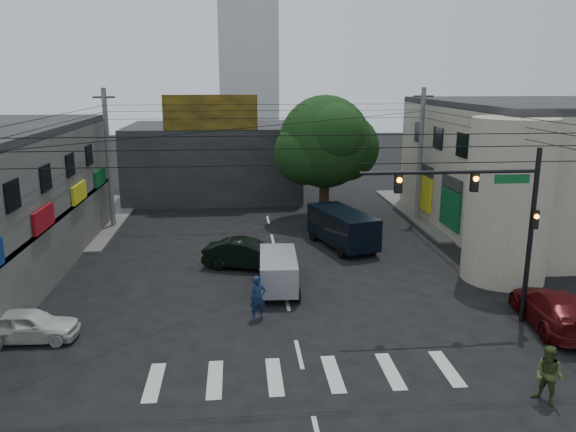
{
  "coord_description": "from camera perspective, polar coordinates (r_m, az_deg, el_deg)",
  "views": [
    {
      "loc": [
        -2.1,
        -21.54,
        9.81
      ],
      "look_at": [
        0.24,
        4.0,
        3.48
      ],
      "focal_mm": 35.0,
      "sensor_mm": 36.0,
      "label": 1
    }
  ],
  "objects": [
    {
      "name": "silver_minivan",
      "position": [
        26.49,
        -0.99,
        -5.86
      ],
      "size": [
        4.19,
        2.07,
        1.74
      ],
      "primitive_type": null,
      "rotation": [
        0.0,
        0.0,
        1.52
      ],
      "color": "#9A9CA1",
      "rests_on": "ground"
    },
    {
      "name": "ground",
      "position": [
        23.76,
        0.32,
        -10.51
      ],
      "size": [
        160.0,
        160.0,
        0.0
      ],
      "primitive_type": "plane",
      "color": "black",
      "rests_on": "ground"
    },
    {
      "name": "maroon_sedan",
      "position": [
        25.31,
        25.38,
        -8.51
      ],
      "size": [
        3.31,
        5.69,
        1.51
      ],
      "primitive_type": "imported",
      "rotation": [
        0.0,
        0.0,
        3.03
      ],
      "color": "#4B0A0C",
      "rests_on": "ground"
    },
    {
      "name": "dark_sedan",
      "position": [
        29.76,
        -4.15,
        -3.87
      ],
      "size": [
        4.03,
        5.45,
        1.52
      ],
      "primitive_type": "imported",
      "rotation": [
        0.0,
        0.0,
        1.29
      ],
      "color": "black",
      "rests_on": "ground"
    },
    {
      "name": "traffic_officer",
      "position": [
        23.49,
        -3.07,
        -8.32
      ],
      "size": [
        0.92,
        0.81,
        1.89
      ],
      "primitive_type": "imported",
      "rotation": [
        0.0,
        0.0,
        0.27
      ],
      "color": "#122140",
      "rests_on": "ground"
    },
    {
      "name": "utility_pole_far_left",
      "position": [
        38.82,
        -17.76,
        5.5
      ],
      "size": [
        0.32,
        0.32,
        9.2
      ],
      "primitive_type": "cylinder",
      "color": "#59595B",
      "rests_on": "ground"
    },
    {
      "name": "navy_van",
      "position": [
        33.33,
        5.54,
        -1.36
      ],
      "size": [
        6.65,
        5.18,
        2.19
      ],
      "primitive_type": null,
      "rotation": [
        0.0,
        0.0,
        1.87
      ],
      "color": "black",
      "rests_on": "ground"
    },
    {
      "name": "sidewalk_far_right",
      "position": [
        45.41,
        21.19,
        0.54
      ],
      "size": [
        16.0,
        16.0,
        0.15
      ],
      "primitive_type": "cube",
      "color": "#514F4C",
      "rests_on": "ground"
    },
    {
      "name": "sidewalk_far_left",
      "position": [
        43.72,
        -26.4,
        -0.47
      ],
      "size": [
        16.0,
        16.0,
        0.15
      ],
      "primitive_type": "cube",
      "color": "#514F4C",
      "rests_on": "ground"
    },
    {
      "name": "building_right",
      "position": [
        40.39,
        24.76,
        4.32
      ],
      "size": [
        14.0,
        18.0,
        8.0
      ],
      "primitive_type": "cube",
      "color": "gray",
      "rests_on": "ground"
    },
    {
      "name": "corner_column",
      "position": [
        29.29,
        21.47,
        1.45
      ],
      "size": [
        4.0,
        4.0,
        8.0
      ],
      "primitive_type": "cylinder",
      "color": "gray",
      "rests_on": "ground"
    },
    {
      "name": "street_tree",
      "position": [
        39.26,
        3.78,
        7.5
      ],
      "size": [
        6.4,
        6.4,
        8.7
      ],
      "color": "black",
      "rests_on": "ground"
    },
    {
      "name": "utility_pole_far_right",
      "position": [
        39.94,
        13.28,
        6.01
      ],
      "size": [
        0.32,
        0.32,
        9.2
      ],
      "primitive_type": "cylinder",
      "color": "#59595B",
      "rests_on": "ground"
    },
    {
      "name": "pedestrian_olive",
      "position": [
        19.57,
        24.95,
        -14.48
      ],
      "size": [
        1.56,
        1.54,
        1.88
      ],
      "primitive_type": "imported",
      "rotation": [
        0.0,
        0.0,
        -1.01
      ],
      "color": "#35441F",
      "rests_on": "ground"
    },
    {
      "name": "white_compact",
      "position": [
        23.95,
        -24.82,
        -10.03
      ],
      "size": [
        1.71,
        3.78,
        1.25
      ],
      "primitive_type": "imported",
      "rotation": [
        0.0,
        0.0,
        1.54
      ],
      "color": "silver",
      "rests_on": "ground"
    },
    {
      "name": "traffic_gantry",
      "position": [
        23.35,
        20.07,
        0.7
      ],
      "size": [
        7.1,
        0.35,
        7.2
      ],
      "color": "black",
      "rests_on": "ground"
    },
    {
      "name": "billboard",
      "position": [
        42.76,
        -7.9,
        10.38
      ],
      "size": [
        7.0,
        0.3,
        2.6
      ],
      "primitive_type": "cube",
      "color": "olive",
      "rests_on": "building_far"
    },
    {
      "name": "building_far",
      "position": [
        48.07,
        -7.48,
        5.61
      ],
      "size": [
        14.0,
        10.0,
        6.0
      ],
      "primitive_type": "cube",
      "color": "#232326",
      "rests_on": "ground"
    }
  ]
}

